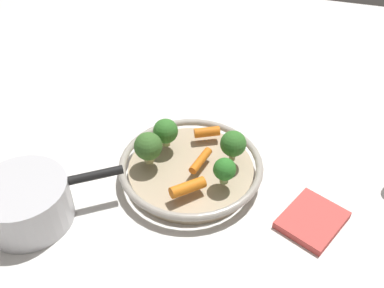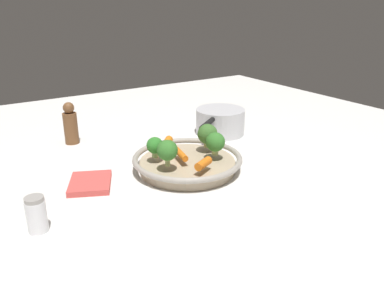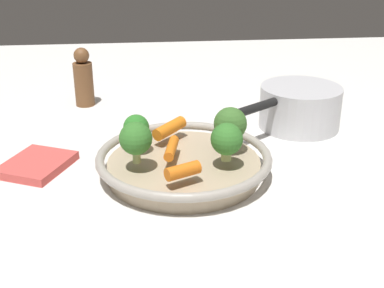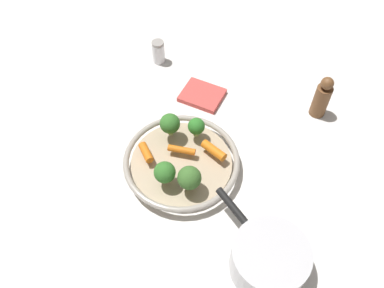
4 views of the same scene
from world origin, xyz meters
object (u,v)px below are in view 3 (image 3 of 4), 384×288
object	(u,v)px
dish_towel	(37,165)
broccoli_floret_large	(230,124)
pepper_mill	(83,79)
serving_bowl	(184,163)
broccoli_floret_mid	(136,128)
baby_carrot_back	(170,128)
baby_carrot_right	(171,148)
saucepan	(299,107)
broccoli_floret_edge	(136,139)
baby_carrot_near_rim	(183,171)
broccoli_floret_small	(227,140)

from	to	relation	value
dish_towel	broccoli_floret_large	bearing A→B (deg)	85.22
pepper_mill	serving_bowl	bearing A→B (deg)	27.58
broccoli_floret_mid	baby_carrot_back	bearing A→B (deg)	127.43
baby_carrot_right	saucepan	distance (m)	0.32
broccoli_floret_mid	saucepan	xyz separation A→B (m)	(-0.15, 0.32, -0.03)
broccoli_floret_large	saucepan	world-z (taller)	broccoli_floret_large
dish_towel	broccoli_floret_edge	bearing A→B (deg)	64.92
baby_carrot_near_rim	pepper_mill	xyz separation A→B (m)	(-0.44, -0.18, 0.01)
baby_carrot_right	dish_towel	distance (m)	0.23
broccoli_floret_edge	baby_carrot_right	bearing A→B (deg)	120.18
baby_carrot_back	dish_towel	world-z (taller)	baby_carrot_back
serving_bowl	broccoli_floret_edge	bearing A→B (deg)	-68.17
broccoli_floret_mid	serving_bowl	bearing A→B (deg)	65.22
broccoli_floret_edge	saucepan	bearing A→B (deg)	124.14
serving_bowl	dish_towel	size ratio (longest dim) A/B	2.50
baby_carrot_right	broccoli_floret_edge	size ratio (longest dim) A/B	1.03
baby_carrot_back	broccoli_floret_large	xyz separation A→B (m)	(0.06, 0.09, 0.03)
serving_bowl	baby_carrot_back	bearing A→B (deg)	-166.88
pepper_mill	broccoli_floret_edge	bearing A→B (deg)	16.28
broccoli_floret_mid	dish_towel	xyz separation A→B (m)	(-0.01, -0.17, -0.06)
broccoli_floret_small	broccoli_floret_edge	size ratio (longest dim) A/B	0.92
baby_carrot_near_rim	broccoli_floret_small	world-z (taller)	broccoli_floret_small
pepper_mill	baby_carrot_right	bearing A→B (deg)	25.22
baby_carrot_back	broccoli_floret_mid	distance (m)	0.07
broccoli_floret_large	broccoli_floret_mid	xyz separation A→B (m)	(-0.01, -0.15, -0.01)
broccoli_floret_large	broccoli_floret_mid	bearing A→B (deg)	-94.81
broccoli_floret_mid	saucepan	bearing A→B (deg)	115.51
pepper_mill	dish_towel	size ratio (longest dim) A/B	1.14
broccoli_floret_edge	broccoli_floret_large	bearing A→B (deg)	108.67
pepper_mill	dish_towel	world-z (taller)	pepper_mill
baby_carrot_right	pepper_mill	xyz separation A→B (m)	(-0.36, -0.17, 0.01)
broccoli_floret_small	dish_towel	bearing A→B (deg)	-105.12
baby_carrot_back	broccoli_floret_large	world-z (taller)	broccoli_floret_large
broccoli_floret_large	broccoli_floret_small	world-z (taller)	broccoli_floret_large
baby_carrot_near_rim	broccoli_floret_edge	xyz separation A→B (m)	(-0.05, -0.07, 0.03)
baby_carrot_near_rim	pepper_mill	world-z (taller)	pepper_mill
baby_carrot_right	dish_towel	world-z (taller)	baby_carrot_right
baby_carrot_back	broccoli_floret_edge	bearing A→B (deg)	-27.84
serving_bowl	pepper_mill	size ratio (longest dim) A/B	2.19
baby_carrot_back	broccoli_floret_large	bearing A→B (deg)	59.71
broccoli_floret_small	pepper_mill	xyz separation A→B (m)	(-0.39, -0.25, -0.01)
pepper_mill	saucepan	distance (m)	0.46
broccoli_floret_small	broccoli_floret_mid	bearing A→B (deg)	-116.50
serving_bowl	saucepan	distance (m)	0.30
baby_carrot_near_rim	broccoli_floret_large	xyz separation A→B (m)	(-0.11, 0.09, 0.03)
serving_bowl	dish_towel	xyz separation A→B (m)	(-0.05, -0.24, -0.01)
broccoli_floret_edge	pepper_mill	bearing A→B (deg)	-163.72
broccoli_floret_small	saucepan	world-z (taller)	broccoli_floret_small
serving_bowl	saucepan	bearing A→B (deg)	127.34
serving_bowl	broccoli_floret_mid	distance (m)	0.09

